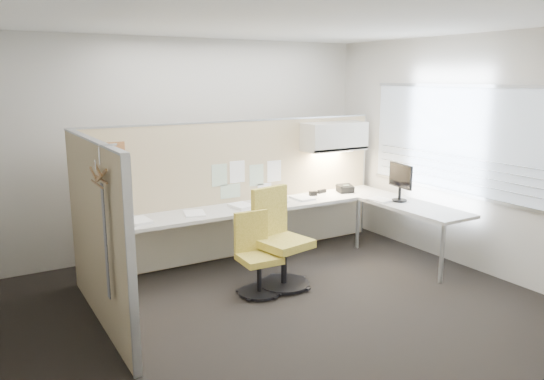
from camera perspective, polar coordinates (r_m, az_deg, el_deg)
floor at (r=5.54m, az=-0.73°, el=-12.55°), size 5.50×4.50×0.01m
ceiling at (r=5.06m, az=-0.82°, el=17.78°), size 5.50×4.50×0.01m
wall_back at (r=7.13m, az=-9.91°, el=4.62°), size 5.50×0.02×2.80m
wall_front at (r=3.41m, az=18.61°, el=-3.91°), size 5.50×0.02×2.80m
wall_right at (r=6.90m, az=19.45°, el=3.87°), size 0.02×4.50×2.80m
window_pane at (r=6.86m, az=19.40°, el=5.10°), size 0.01×2.80×1.30m
partition_back at (r=6.85m, az=-3.49°, el=0.03°), size 4.10×0.06×1.75m
partition_left at (r=5.16m, az=-18.27°, el=-4.59°), size 0.06×2.20×1.75m
desk at (r=6.70m, az=1.31°, el=-2.63°), size 4.00×2.07×0.73m
overhead_bin at (r=7.29m, az=6.72°, el=5.75°), size 0.90×0.36×0.38m
task_light_strip at (r=7.32m, az=6.68°, el=4.12°), size 0.60×0.06×0.02m
pinned_papers at (r=6.83m, az=-2.79°, el=1.35°), size 1.01×0.00×0.47m
poster at (r=6.17m, az=-16.75°, el=3.34°), size 0.28×0.00×0.35m
chair_left at (r=5.75m, az=-1.68°, el=-7.19°), size 0.46×0.46×0.87m
chair_right at (r=5.92m, az=0.77°, el=-5.56°), size 0.59×0.61×1.09m
monitor at (r=6.97m, az=13.64°, el=1.07°), size 0.19×0.46×0.49m
phone at (r=7.42m, az=7.84°, el=0.14°), size 0.25×0.23×0.12m
stapler at (r=7.35m, az=5.39°, el=-0.14°), size 0.15×0.07×0.05m
tape_dispenser at (r=7.18m, az=4.44°, el=-0.37°), size 0.11×0.08×0.06m
coat_hook at (r=4.43m, az=-17.99°, el=0.11°), size 0.18×0.42×1.26m
paper_stack_0 at (r=6.03m, az=-14.16°, el=-3.26°), size 0.25×0.32×0.03m
paper_stack_1 at (r=6.25m, az=-8.34°, el=-2.53°), size 0.30×0.35×0.02m
paper_stack_2 at (r=6.50m, az=-3.27°, el=-1.75°), size 0.27×0.33×0.04m
paper_stack_3 at (r=6.84m, az=0.37°, el=-1.15°), size 0.24×0.31×0.01m
paper_stack_4 at (r=6.98m, az=3.29°, el=-0.86°), size 0.23×0.30×0.03m
paper_stack_5 at (r=7.02m, az=11.53°, el=-1.03°), size 0.26×0.32×0.02m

